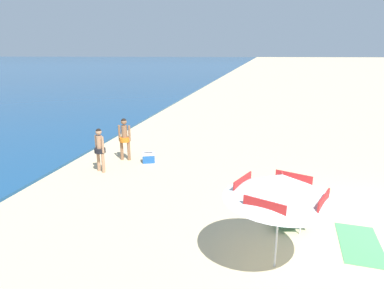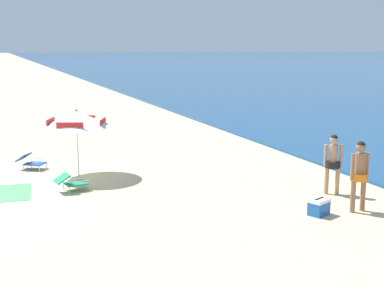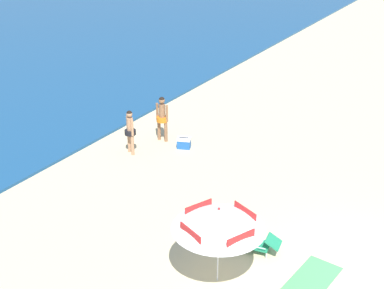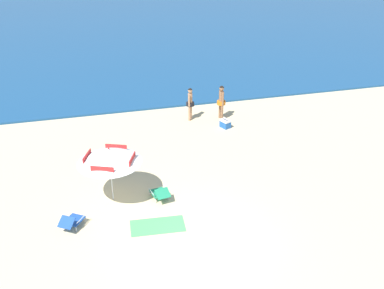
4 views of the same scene
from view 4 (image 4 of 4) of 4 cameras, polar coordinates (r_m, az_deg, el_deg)
name	(u,v)px [view 4 (image 4 of 4)]	position (r m, az deg, el deg)	size (l,w,h in m)	color
ground_plane	(192,242)	(14.53, 0.03, -12.20)	(800.00, 800.00, 0.00)	#D1BA8E
beach_umbrella_striped_main	(109,156)	(15.77, -10.45, -1.41)	(2.93, 2.93, 2.10)	silver
lounge_chair_under_umbrella	(160,193)	(16.31, -4.06, -6.15)	(0.69, 0.97, 0.52)	#1E7F56
lounge_chair_beside_umbrella	(71,221)	(15.44, -15.03, -9.33)	(0.94, 1.03, 0.53)	#1E4799
person_standing_near_shore	(190,102)	(22.32, -0.23, 5.46)	(0.41, 0.45, 1.65)	tan
person_standing_beside	(221,100)	(22.41, 3.73, 5.65)	(0.43, 0.52, 1.76)	#8C6042
cooler_box	(225,124)	(21.79, 4.24, 2.66)	(0.51, 0.59, 0.43)	#1E56A8
beach_towel	(158,226)	(15.19, -4.38, -10.24)	(0.90, 1.80, 0.01)	#4C9E5B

